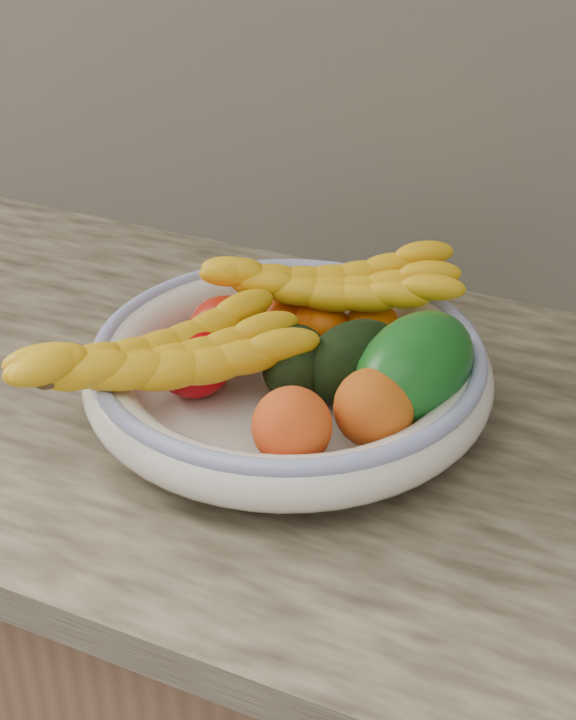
# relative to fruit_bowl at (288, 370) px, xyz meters

# --- Properties ---
(kitchen_counter) EXTENTS (2.44, 0.66, 1.40)m
(kitchen_counter) POSITION_rel_fruit_bowl_xyz_m (0.00, 0.03, -0.48)
(kitchen_counter) COLOR brown
(kitchen_counter) RESTS_ON ground
(fruit_bowl) EXTENTS (0.39, 0.39, 0.08)m
(fruit_bowl) POSITION_rel_fruit_bowl_xyz_m (0.00, 0.00, 0.00)
(fruit_bowl) COLOR silver
(fruit_bowl) RESTS_ON kitchen_counter
(clementine_back_left) EXTENTS (0.07, 0.07, 0.05)m
(clementine_back_left) POSITION_rel_fruit_bowl_xyz_m (-0.04, 0.09, 0.01)
(clementine_back_left) COLOR #DE4B04
(clementine_back_left) RESTS_ON fruit_bowl
(clementine_back_right) EXTENTS (0.06, 0.06, 0.05)m
(clementine_back_right) POSITION_rel_fruit_bowl_xyz_m (0.05, 0.11, 0.01)
(clementine_back_right) COLOR orange
(clementine_back_right) RESTS_ON fruit_bowl
(clementine_back_mid) EXTENTS (0.07, 0.07, 0.05)m
(clementine_back_mid) POSITION_rel_fruit_bowl_xyz_m (0.00, 0.08, 0.01)
(clementine_back_mid) COLOR #E76004
(clementine_back_mid) RESTS_ON fruit_bowl
(clementine_extra) EXTENTS (0.05, 0.05, 0.05)m
(clementine_extra) POSITION_rel_fruit_bowl_xyz_m (-0.01, 0.09, 0.01)
(clementine_extra) COLOR #F26005
(clementine_extra) RESTS_ON fruit_bowl
(tomato_left) EXTENTS (0.09, 0.09, 0.06)m
(tomato_left) POSITION_rel_fruit_bowl_xyz_m (-0.08, 0.03, 0.01)
(tomato_left) COLOR #B41C0E
(tomato_left) RESTS_ON fruit_bowl
(tomato_near_left) EXTENTS (0.09, 0.09, 0.07)m
(tomato_near_left) POSITION_rel_fruit_bowl_xyz_m (-0.08, -0.04, 0.01)
(tomato_near_left) COLOR #C50009
(tomato_near_left) RESTS_ON fruit_bowl
(avocado_center) EXTENTS (0.09, 0.11, 0.06)m
(avocado_center) POSITION_rel_fruit_bowl_xyz_m (0.01, -0.01, 0.02)
(avocado_center) COLOR black
(avocado_center) RESTS_ON fruit_bowl
(avocado_right) EXTENTS (0.12, 0.13, 0.08)m
(avocado_right) POSITION_rel_fruit_bowl_xyz_m (0.06, 0.02, 0.02)
(avocado_right) COLOR black
(avocado_right) RESTS_ON fruit_bowl
(green_mango) EXTENTS (0.15, 0.16, 0.13)m
(green_mango) POSITION_rel_fruit_bowl_xyz_m (0.12, 0.01, 0.03)
(green_mango) COLOR #105516
(green_mango) RESTS_ON fruit_bowl
(peach_front) EXTENTS (0.09, 0.09, 0.07)m
(peach_front) POSITION_rel_fruit_bowl_xyz_m (0.05, -0.10, 0.02)
(peach_front) COLOR orange
(peach_front) RESTS_ON fruit_bowl
(peach_right) EXTENTS (0.09, 0.09, 0.07)m
(peach_right) POSITION_rel_fruit_bowl_xyz_m (0.11, -0.05, 0.02)
(peach_right) COLOR orange
(peach_right) RESTS_ON fruit_bowl
(banana_bunch_back) EXTENTS (0.29, 0.21, 0.08)m
(banana_bunch_back) POSITION_rel_fruit_bowl_xyz_m (0.00, 0.10, 0.04)
(banana_bunch_back) COLOR yellow
(banana_bunch_back) RESTS_ON fruit_bowl
(banana_bunch_front) EXTENTS (0.27, 0.30, 0.08)m
(banana_bunch_front) POSITION_rel_fruit_bowl_xyz_m (-0.09, -0.09, 0.03)
(banana_bunch_front) COLOR #EAB113
(banana_bunch_front) RESTS_ON fruit_bowl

